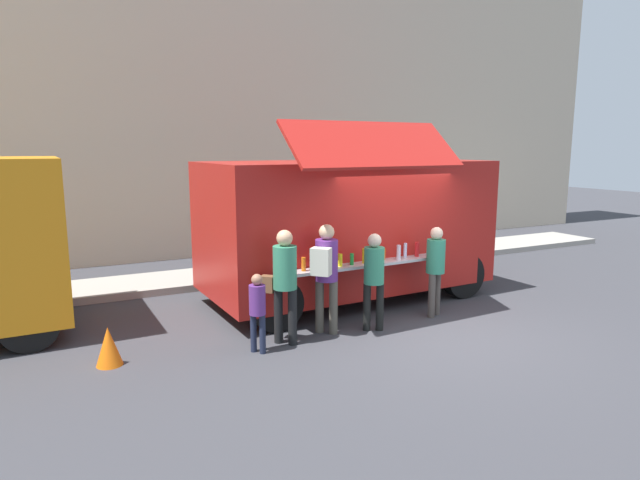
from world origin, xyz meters
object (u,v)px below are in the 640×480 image
food_truck_main (348,224)px  trash_bin (444,241)px  customer_front_ordering (374,273)px  child_near_queue (257,306)px  customer_rear_waiting (284,277)px  customer_extra_browsing (435,263)px  customer_mid_with_backpack (326,268)px  traffic_cone_orange (109,346)px

food_truck_main → trash_bin: food_truck_main is taller
customer_front_ordering → child_near_queue: 2.05m
customer_rear_waiting → child_near_queue: 0.63m
customer_rear_waiting → customer_extra_browsing: customer_rear_waiting is taller
food_truck_main → customer_extra_browsing: food_truck_main is taller
customer_mid_with_backpack → customer_rear_waiting: customer_mid_with_backpack is taller
child_near_queue → customer_front_ordering: bearing=-35.1°
traffic_cone_orange → customer_extra_browsing: bearing=-2.8°
customer_rear_waiting → customer_front_ordering: bearing=-47.8°
customer_mid_with_backpack → customer_extra_browsing: size_ratio=1.11×
food_truck_main → trash_bin: (4.37, 2.32, -1.05)m
customer_front_ordering → child_near_queue: customer_front_ordering is taller
customer_rear_waiting → child_near_queue: (-0.50, -0.17, -0.34)m
food_truck_main → customer_mid_with_backpack: 2.18m
traffic_cone_orange → customer_extra_browsing: size_ratio=0.34×
child_near_queue → customer_extra_browsing: bearing=-33.2°
customer_rear_waiting → customer_extra_browsing: (2.92, 0.05, -0.09)m
trash_bin → customer_mid_with_backpack: 7.01m
food_truck_main → child_near_queue: food_truck_main is taller
food_truck_main → traffic_cone_orange: 4.99m
traffic_cone_orange → customer_front_ordering: customer_front_ordering is taller
traffic_cone_orange → child_near_queue: 2.11m
customer_mid_with_backpack → child_near_queue: 1.34m
trash_bin → customer_extra_browsing: size_ratio=0.56×
customer_rear_waiting → customer_extra_browsing: size_ratio=1.10×
customer_front_ordering → child_near_queue: (-2.03, -0.06, -0.26)m
customer_mid_with_backpack → child_near_queue: bearing=147.9°
trash_bin → child_near_queue: size_ratio=0.76×
trash_bin → customer_front_ordering: 6.51m
child_near_queue → traffic_cone_orange: bearing=129.5°
customer_front_ordering → customer_extra_browsing: (1.38, 0.16, -0.00)m
trash_bin → customer_extra_browsing: 5.41m
customer_mid_with_backpack → food_truck_main: bearing=6.6°
traffic_cone_orange → customer_extra_browsing: 5.47m
customer_mid_with_backpack → child_near_queue: size_ratio=1.51×
food_truck_main → child_near_queue: 3.35m
food_truck_main → customer_front_ordering: 2.03m
traffic_cone_orange → customer_mid_with_backpack: 3.37m
traffic_cone_orange → customer_extra_browsing: customer_extra_browsing is taller
customer_front_ordering → customer_mid_with_backpack: size_ratio=0.91×
traffic_cone_orange → customer_front_ordering: 4.12m
food_truck_main → trash_bin: 5.06m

